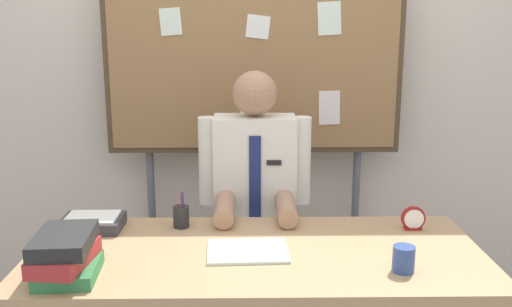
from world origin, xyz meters
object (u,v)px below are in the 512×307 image
(open_notebook, at_px, (248,251))
(paper_tray, at_px, (92,223))
(desk, at_px, (257,271))
(person, at_px, (255,220))
(bulletin_board, at_px, (254,68))
(coffee_mug, at_px, (404,259))
(desk_clock, at_px, (413,219))
(pen_holder, at_px, (181,216))
(book_stack, at_px, (66,255))

(open_notebook, xyz_separation_m, paper_tray, (-0.68, 0.27, 0.02))
(desk, distance_m, person, 0.62)
(bulletin_board, relative_size, open_notebook, 6.06)
(coffee_mug, bearing_deg, desk_clock, 69.65)
(open_notebook, bearing_deg, pen_holder, 135.32)
(open_notebook, distance_m, paper_tray, 0.73)
(desk_clock, bearing_deg, desk, -161.98)
(desk, bearing_deg, coffee_mug, -20.49)
(desk, bearing_deg, book_stack, -161.51)
(desk, height_order, person, person)
(desk_clock, bearing_deg, coffee_mug, -110.35)
(book_stack, height_order, pen_holder, book_stack)
(bulletin_board, height_order, book_stack, bulletin_board)
(book_stack, bearing_deg, coffee_mug, 1.38)
(desk, relative_size, book_stack, 5.77)
(open_notebook, bearing_deg, desk_clock, 18.62)
(open_notebook, height_order, pen_holder, pen_holder)
(desk_clock, relative_size, coffee_mug, 1.08)
(pen_holder, bearing_deg, paper_tray, -177.57)
(desk_clock, bearing_deg, paper_tray, 178.77)
(desk, xyz_separation_m, bulletin_board, (0.00, 1.03, 0.72))
(open_notebook, bearing_deg, coffee_mug, -17.45)
(bulletin_board, xyz_separation_m, desk_clock, (0.68, -0.81, -0.59))
(book_stack, bearing_deg, desk, 18.49)
(bulletin_board, bearing_deg, person, -90.04)
(bulletin_board, xyz_separation_m, coffee_mug, (0.53, -1.23, -0.58))
(coffee_mug, bearing_deg, paper_tray, 160.10)
(bulletin_board, height_order, desk_clock, bulletin_board)
(pen_holder, bearing_deg, coffee_mug, -28.57)
(open_notebook, distance_m, coffee_mug, 0.59)
(desk, bearing_deg, open_notebook, -150.78)
(open_notebook, height_order, coffee_mug, coffee_mug)
(coffee_mug, relative_size, paper_tray, 0.37)
(bulletin_board, relative_size, coffee_mug, 19.79)
(desk_clock, xyz_separation_m, coffee_mug, (-0.16, -0.42, 0.00))
(coffee_mug, distance_m, pen_holder, 0.97)
(person, xyz_separation_m, pen_holder, (-0.33, -0.35, 0.14))
(bulletin_board, height_order, coffee_mug, bulletin_board)
(desk, distance_m, pen_holder, 0.44)
(desk, relative_size, coffee_mug, 18.63)
(bulletin_board, bearing_deg, open_notebook, -91.97)
(pen_holder, relative_size, paper_tray, 0.62)
(desk, bearing_deg, pen_holder, 140.66)
(coffee_mug, bearing_deg, pen_holder, 151.43)
(desk, relative_size, paper_tray, 6.87)
(open_notebook, bearing_deg, book_stack, -162.16)
(person, relative_size, desk_clock, 13.53)
(coffee_mug, relative_size, pen_holder, 0.60)
(bulletin_board, xyz_separation_m, pen_holder, (-0.33, -0.76, -0.58))
(person, xyz_separation_m, paper_tray, (-0.71, -0.36, 0.12))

